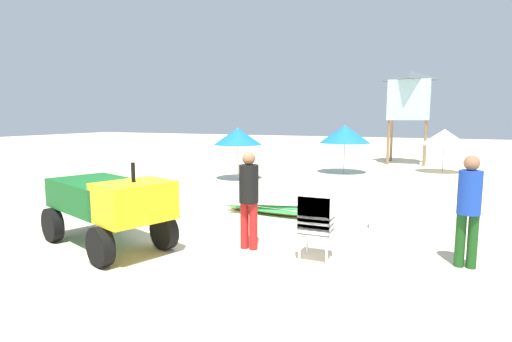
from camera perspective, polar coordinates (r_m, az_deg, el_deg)
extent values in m
plane|color=beige|center=(7.04, -9.61, -10.63)|extent=(80.00, 80.00, 0.00)
cube|color=#146023|center=(7.60, -21.21, -3.08)|extent=(2.07, 1.64, 0.50)
cube|color=yellow|center=(6.54, -16.65, -4.09)|extent=(1.12, 1.30, 0.60)
cylinder|color=black|center=(6.47, -16.80, -0.19)|extent=(0.08, 0.08, 0.30)
cylinder|color=black|center=(7.00, -12.75, -8.25)|extent=(0.63, 0.37, 0.60)
cylinder|color=black|center=(6.48, -20.94, -9.86)|extent=(0.63, 0.37, 0.60)
cylinder|color=black|center=(8.51, -19.60, -5.68)|extent=(0.63, 0.37, 0.60)
cylinder|color=black|center=(8.09, -26.58, -6.73)|extent=(0.63, 0.37, 0.60)
cube|color=white|center=(6.38, 8.51, -8.40)|extent=(0.48, 0.48, 0.04)
cube|color=white|center=(6.12, 8.00, -7.13)|extent=(0.48, 0.04, 0.40)
cube|color=white|center=(6.36, 8.52, -7.62)|extent=(0.48, 0.48, 0.04)
cube|color=white|center=(6.10, 8.02, -6.31)|extent=(0.48, 0.04, 0.40)
cube|color=white|center=(6.33, 8.54, -6.83)|extent=(0.48, 0.48, 0.04)
cube|color=white|center=(6.08, 8.03, -5.49)|extent=(0.48, 0.04, 0.40)
cube|color=white|center=(6.31, 8.55, -6.04)|extent=(0.48, 0.48, 0.04)
cube|color=white|center=(6.06, 8.05, -4.66)|extent=(0.48, 0.04, 0.40)
cylinder|color=white|center=(6.60, 10.74, -10.00)|extent=(0.04, 0.04, 0.42)
cylinder|color=white|center=(6.69, 7.18, -9.66)|extent=(0.04, 0.04, 0.42)
cylinder|color=white|center=(6.21, 9.86, -11.11)|extent=(0.04, 0.04, 0.42)
cylinder|color=white|center=(6.31, 6.09, -10.72)|extent=(0.04, 0.04, 0.42)
ellipsoid|color=orange|center=(9.32, 2.71, -5.75)|extent=(2.40, 0.41, 0.08)
ellipsoid|color=green|center=(9.15, 1.51, -5.49)|extent=(2.20, 0.47, 0.08)
ellipsoid|color=green|center=(9.15, 3.12, -4.98)|extent=(2.24, 0.44, 0.08)
ellipsoid|color=white|center=(9.08, 2.52, -4.56)|extent=(2.21, 0.64, 0.08)
cylinder|color=red|center=(6.86, -1.61, -7.58)|extent=(0.14, 0.14, 0.79)
cylinder|color=red|center=(6.79, -0.38, -7.73)|extent=(0.14, 0.14, 0.79)
cylinder|color=black|center=(6.67, -1.01, -1.80)|extent=(0.32, 0.32, 0.62)
sphere|color=#9E6B47|center=(6.62, -1.02, 1.78)|extent=(0.21, 0.21, 0.21)
cylinder|color=#194C19|center=(6.74, 26.67, -8.64)|extent=(0.14, 0.14, 0.80)
cylinder|color=#194C19|center=(6.75, 28.04, -8.69)|extent=(0.14, 0.14, 0.80)
cylinder|color=#193FB2|center=(6.59, 27.73, -2.67)|extent=(0.32, 0.32, 0.63)
sphere|color=#9E6B47|center=(6.53, 27.96, 0.99)|extent=(0.22, 0.22, 0.22)
cylinder|color=olive|center=(19.74, 18.01, 3.82)|extent=(0.12, 0.12, 2.05)
cylinder|color=olive|center=(19.65, 22.54, 3.60)|extent=(0.12, 0.12, 2.05)
cylinder|color=olive|center=(21.29, 18.42, 4.05)|extent=(0.12, 0.12, 2.05)
cylinder|color=olive|center=(21.21, 22.63, 3.85)|extent=(0.12, 0.12, 2.05)
cube|color=#B8E7EC|center=(20.44, 20.65, 9.22)|extent=(1.80, 1.80, 1.80)
pyramid|color=#4C5156|center=(20.51, 20.80, 12.36)|extent=(1.98, 1.98, 0.45)
cylinder|color=beige|center=(14.23, -2.55, 2.41)|extent=(0.04, 0.04, 1.81)
cone|color=blue|center=(14.19, -2.57, 4.87)|extent=(1.68, 1.68, 0.59)
cylinder|color=beige|center=(16.25, 12.26, 2.98)|extent=(0.04, 0.04, 1.87)
cone|color=blue|center=(16.22, 12.32, 5.07)|extent=(1.96, 1.96, 0.69)
cylinder|color=beige|center=(17.61, 24.77, 2.55)|extent=(0.04, 0.04, 1.72)
cone|color=white|center=(17.58, 24.87, 4.35)|extent=(1.74, 1.74, 0.61)
cube|color=white|center=(8.48, 17.33, -6.21)|extent=(0.47, 0.36, 0.43)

